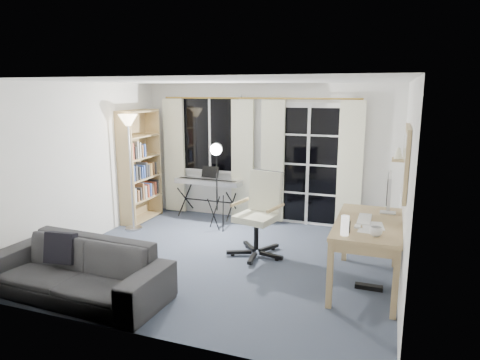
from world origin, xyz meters
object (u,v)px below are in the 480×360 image
Objects in this scene: bookshelf at (138,169)px; monitor at (389,190)px; mug at (376,230)px; torchiere_lamp at (129,138)px; office_chair at (261,206)px; desk at (368,230)px; studio_light at (216,159)px; sofa at (75,261)px; keyboard_piano at (208,182)px.

bookshelf is 4.31m from monitor.
bookshelf is 4.52m from mug.
torchiere_lamp is 2.48m from office_chair.
monitor is (0.20, 0.45, 0.40)m from desk.
studio_light is at bearing 145.30° from mug.
torchiere_lamp is 2.62m from sofa.
desk is 2.60× the size of monitor.
studio_light is 11.53× the size of mug.
torchiere_lamp is 1.28× the size of studio_light.
office_chair is (2.32, -0.28, -0.85)m from torchiere_lamp.
torchiere_lamp reaches higher than mug.
torchiere_lamp is (0.21, -0.52, 0.61)m from bookshelf.
office_chair is at bearing 158.66° from desk.
desk is at bearing -8.50° from office_chair.
sofa is (0.75, -2.25, -1.12)m from torchiere_lamp.
monitor is at bearing -23.99° from keyboard_piano.
keyboard_piano is 0.81× the size of studio_light.
studio_light is at bearing 79.77° from sofa.
torchiere_lamp is 1.45m from studio_light.
desk is at bearing -18.89° from bookshelf.
monitor is at bearing 84.21° from mug.
bookshelf is 4.24m from desk.
sofa reaches higher than desk.
sofa is (-0.18, -3.25, -0.25)m from keyboard_piano.
desk is at bearing 26.92° from sofa.
bookshelf is at bearing 155.38° from mug.
monitor is at bearing 31.97° from sofa.
desk is (2.87, -1.86, 0.03)m from keyboard_piano.
bookshelf is 1.31× the size of studio_light.
office_chair is at bearing -41.89° from keyboard_piano.
office_chair is at bearing 145.57° from mug.
keyboard_piano is 9.39× the size of mug.
desk is 0.69× the size of sofa.
studio_light reaches higher than desk.
bookshelf reaches higher than keyboard_piano.
studio_light is 1.29m from office_chair.
torchiere_lamp is 0.88× the size of sofa.
sofa is (-3.15, -0.89, -0.44)m from mug.
torchiere_lamp is at bearing 174.29° from monitor.
desk is 11.40× the size of mug.
desk is at bearing -32.24° from keyboard_piano.
mug is (3.90, -1.36, -0.68)m from torchiere_lamp.
office_chair is 0.54× the size of sofa.
mug is (-0.10, -0.95, -0.23)m from monitor.
mug is at bearing -19.25° from torchiere_lamp.
keyboard_piano reaches higher than desk.
keyboard_piano is 0.82× the size of desk.
mug is (4.10, -1.88, -0.07)m from bookshelf.
monitor reaches higher than mug.
sofa is (-0.60, -2.65, -0.78)m from studio_light.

